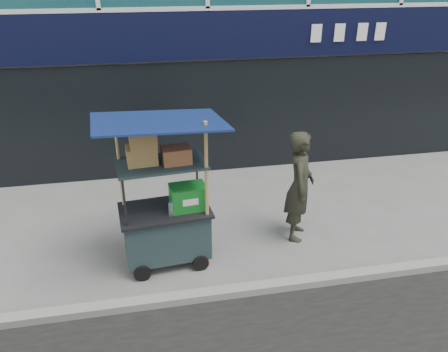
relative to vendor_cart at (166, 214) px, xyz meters
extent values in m
plane|color=#5E5E5A|center=(1.15, -0.77, -0.83)|extent=(80.00, 80.00, 0.00)
cube|color=gray|center=(1.15, -0.97, -0.77)|extent=(80.00, 0.18, 0.12)
cube|color=black|center=(1.15, 3.09, 2.07)|extent=(15.68, 0.06, 0.90)
cube|color=black|center=(1.15, 3.13, 0.37)|extent=(15.68, 0.04, 2.40)
cube|color=black|center=(-0.02, 0.00, -0.32)|extent=(1.29, 0.83, 0.72)
cylinder|color=black|center=(-0.41, -0.41, -0.71)|extent=(0.25, 0.07, 0.25)
cylinder|color=black|center=(0.45, -0.34, -0.71)|extent=(0.25, 0.07, 0.25)
cube|color=black|center=(-0.02, 0.00, 0.07)|extent=(1.38, 0.92, 0.04)
cylinder|color=black|center=(-0.55, -0.35, 0.43)|extent=(0.03, 0.03, 0.77)
cylinder|color=black|center=(0.57, -0.25, 0.43)|extent=(0.03, 0.03, 0.77)
cylinder|color=black|center=(-0.61, 0.26, 0.43)|extent=(0.03, 0.03, 0.77)
cylinder|color=black|center=(0.52, 0.36, 0.43)|extent=(0.03, 0.03, 0.77)
cube|color=black|center=(-0.02, 0.00, 0.82)|extent=(1.29, 0.83, 0.03)
cylinder|color=olive|center=(0.57, -0.25, 0.33)|extent=(0.06, 0.06, 2.32)
cylinder|color=olive|center=(-0.61, 0.26, 0.28)|extent=(0.04, 0.04, 2.21)
cube|color=#0E1B4F|center=(-0.02, 0.00, 1.43)|extent=(1.86, 1.39, 0.20)
cube|color=#0E5A21|center=(0.33, -0.02, 0.27)|extent=(0.54, 0.41, 0.36)
cylinder|color=silver|center=(0.06, -0.19, 0.19)|extent=(0.07, 0.07, 0.21)
cylinder|color=#1733AF|center=(0.06, -0.19, 0.30)|extent=(0.04, 0.04, 0.02)
cube|color=brown|center=(-0.28, 0.03, 0.96)|extent=(0.44, 0.34, 0.26)
cube|color=olive|center=(0.19, -0.03, 0.95)|extent=(0.42, 0.32, 0.23)
cube|color=brown|center=(-0.25, 0.01, 1.19)|extent=(0.38, 0.30, 0.21)
imported|color=black|center=(2.17, 0.30, 0.10)|extent=(0.67, 0.80, 1.86)
camera|label=1|loc=(-0.21, -5.60, 3.32)|focal=35.00mm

